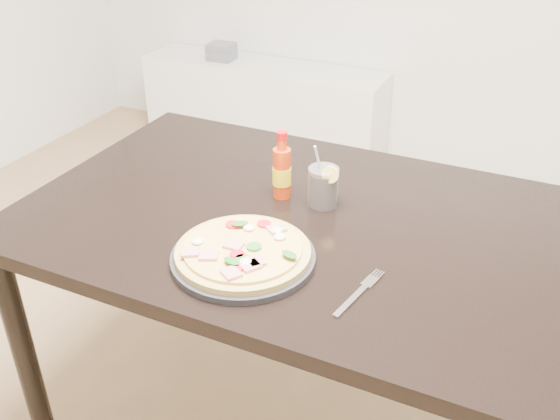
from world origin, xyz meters
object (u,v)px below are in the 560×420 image
at_px(hot_sauce_bottle, 282,172).
at_px(fork, 360,291).
at_px(cola_cup, 323,187).
at_px(plate, 243,258).
at_px(pizza, 243,251).
at_px(media_console, 263,107).
at_px(dining_table, 300,243).

bearing_deg(hot_sauce_bottle, fork, -43.31).
bearing_deg(cola_cup, plate, -101.85).
distance_m(pizza, media_console, 2.32).
xyz_separation_m(hot_sauce_bottle, media_console, (-0.93, 1.73, -0.57)).
height_order(pizza, hot_sauce_bottle, hot_sauce_bottle).
bearing_deg(plate, dining_table, 80.95).
distance_m(plate, fork, 0.27).
bearing_deg(media_console, pizza, -64.47).
height_order(dining_table, media_console, dining_table).
distance_m(pizza, cola_cup, 0.32).
bearing_deg(dining_table, cola_cup, 70.17).
relative_size(pizza, fork, 1.61).
relative_size(hot_sauce_bottle, cola_cup, 1.06).
bearing_deg(plate, cola_cup, 78.15).
bearing_deg(plate, hot_sauce_bottle, 98.83).
relative_size(dining_table, fork, 7.45).
bearing_deg(dining_table, fork, -44.38).
relative_size(hot_sauce_bottle, media_console, 0.13).
height_order(hot_sauce_bottle, cola_cup, hot_sauce_bottle).
bearing_deg(hot_sauce_bottle, dining_table, -40.11).
xyz_separation_m(plate, hot_sauce_bottle, (-0.05, 0.31, 0.07)).
distance_m(hot_sauce_bottle, fork, 0.45).
bearing_deg(fork, hot_sauce_bottle, 147.61).
distance_m(plate, media_console, 2.32).
bearing_deg(pizza, media_console, 115.53).
distance_m(dining_table, media_console, 2.11).
bearing_deg(dining_table, pizza, -98.88).
relative_size(plate, hot_sauce_bottle, 1.76).
xyz_separation_m(hot_sauce_bottle, cola_cup, (0.11, 0.01, -0.02)).
distance_m(plate, pizza, 0.02).
height_order(pizza, media_console, pizza).
relative_size(dining_table, media_console, 1.00).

